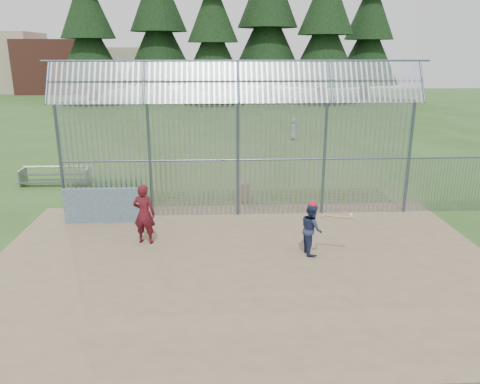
{
  "coord_description": "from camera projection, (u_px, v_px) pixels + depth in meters",
  "views": [
    {
      "loc": [
        -0.7,
        -12.16,
        5.6
      ],
      "look_at": [
        0.0,
        2.0,
        1.3
      ],
      "focal_mm": 35.0,
      "sensor_mm": 36.0,
      "label": 1
    }
  ],
  "objects": [
    {
      "name": "batter",
      "position": [
        311.0,
        229.0,
        13.24
      ],
      "size": [
        0.64,
        0.78,
        1.47
      ],
      "primitive_type": "imported",
      "rotation": [
        0.0,
        0.0,
        1.69
      ],
      "color": "navy",
      "rests_on": "dirt_infield"
    },
    {
      "name": "dugout_wall",
      "position": [
        102.0,
        206.0,
        15.66
      ],
      "size": [
        2.5,
        0.12,
        1.2
      ],
      "primitive_type": "cube",
      "color": "#38566B",
      "rests_on": "dirt_infield"
    },
    {
      "name": "dirt_infield",
      "position": [
        244.0,
        263.0,
        12.8
      ],
      "size": [
        14.0,
        10.0,
        0.02
      ],
      "primitive_type": "cube",
      "color": "#756047",
      "rests_on": "ground"
    },
    {
      "name": "trash_can",
      "position": [
        244.0,
        191.0,
        18.07
      ],
      "size": [
        0.56,
        0.56,
        0.82
      ],
      "color": "gray",
      "rests_on": "ground"
    },
    {
      "name": "batting_gear",
      "position": [
        320.0,
        208.0,
        13.03
      ],
      "size": [
        1.23,
        0.43,
        0.47
      ],
      "color": "red",
      "rests_on": "ground"
    },
    {
      "name": "bleacher",
      "position": [
        56.0,
        175.0,
        20.3
      ],
      "size": [
        3.0,
        0.95,
        0.72
      ],
      "color": "slate",
      "rests_on": "ground"
    },
    {
      "name": "ground",
      "position": [
        243.0,
        256.0,
        13.28
      ],
      "size": [
        120.0,
        120.0,
        0.0
      ],
      "primitive_type": "plane",
      "color": "#2D511E",
      "rests_on": "ground"
    },
    {
      "name": "distant_buildings",
      "position": [
        55.0,
        65.0,
        65.14
      ],
      "size": [
        26.5,
        10.5,
        8.0
      ],
      "color": "brown",
      "rests_on": "ground"
    },
    {
      "name": "bg_kid_standing",
      "position": [
        294.0,
        129.0,
        30.43
      ],
      "size": [
        0.71,
        0.49,
        1.4
      ],
      "primitive_type": "imported",
      "rotation": [
        0.0,
        0.0,
        3.22
      ],
      "color": "gray",
      "rests_on": "ground"
    },
    {
      "name": "onlooker",
      "position": [
        144.0,
        214.0,
        13.92
      ],
      "size": [
        0.75,
        0.58,
        1.83
      ],
      "primitive_type": "imported",
      "rotation": [
        0.0,
        0.0,
        2.92
      ],
      "color": "maroon",
      "rests_on": "dirt_infield"
    },
    {
      "name": "backstop_fence",
      "position": [
        291.0,
        149.0,
        15.96
      ],
      "size": [
        20.09,
        0.81,
        5.3
      ],
      "color": "#47566B",
      "rests_on": "ground"
    }
  ]
}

